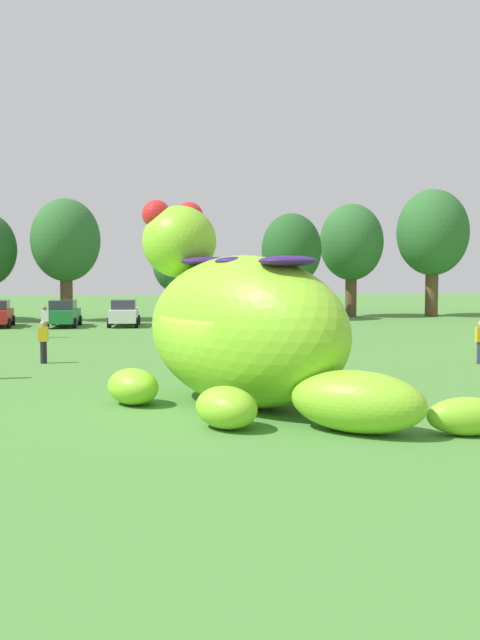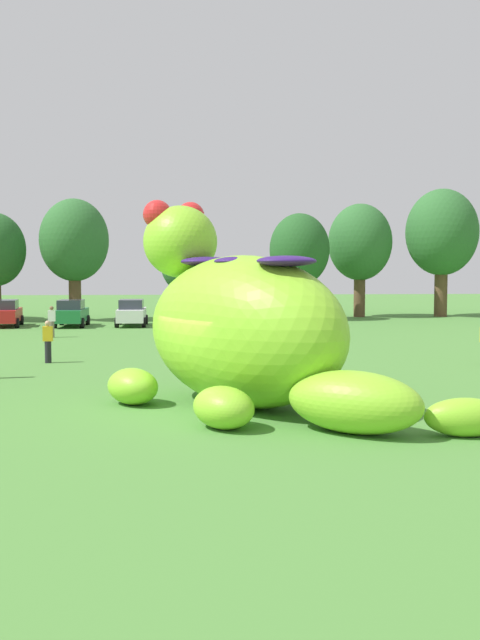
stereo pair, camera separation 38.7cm
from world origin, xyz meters
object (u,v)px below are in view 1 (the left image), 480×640
object	(u,v)px
car_silver	(184,312)
spectator_near_inflatable	(207,316)
car_white	(124,313)
car_green	(63,313)
spectator_by_cars	(480,343)
spectator_wandering	(43,342)
spectator_far_side	(45,322)
giant_inflatable_creature	(244,329)

from	to	relation	value
car_silver	spectator_near_inflatable	xyz separation A→B (m)	(1.31, -3.55, -0.01)
car_white	car_silver	bearing A→B (deg)	3.08
car_green	spectator_by_cars	world-z (taller)	car_green
car_green	spectator_near_inflatable	world-z (taller)	car_green
car_white	spectator_wandering	distance (m)	18.34
spectator_by_cars	spectator_far_side	world-z (taller)	same
spectator_far_side	spectator_wandering	bearing A→B (deg)	-80.65
spectator_by_cars	spectator_wandering	world-z (taller)	same
car_green	spectator_far_side	distance (m)	7.28
giant_inflatable_creature	car_green	size ratio (longest dim) A/B	2.42
car_white	spectator_near_inflatable	distance (m)	6.17
car_white	spectator_near_inflatable	world-z (taller)	car_white
car_white	spectator_near_inflatable	size ratio (longest dim) A/B	2.40
spectator_wandering	spectator_far_side	bearing A→B (deg)	99.35
car_silver	giant_inflatable_creature	bearing A→B (deg)	-87.32
car_green	car_silver	xyz separation A→B (m)	(7.70, 0.36, 0.00)
giant_inflatable_creature	spectator_far_side	size ratio (longest dim) A/B	5.82
spectator_far_side	giant_inflatable_creature	bearing A→B (deg)	-66.46
spectator_by_cars	spectator_far_side	distance (m)	22.87
giant_inflatable_creature	spectator_far_side	world-z (taller)	giant_inflatable_creature
giant_inflatable_creature	car_white	xyz separation A→B (m)	(-5.19, 27.98, -1.31)
spectator_near_inflatable	spectator_by_cars	xyz separation A→B (m)	(10.21, -16.58, 0.00)
car_silver	spectator_far_side	distance (m)	10.80
giant_inflatable_creature	car_green	world-z (taller)	giant_inflatable_creature
spectator_near_inflatable	spectator_far_side	size ratio (longest dim) A/B	1.00
spectator_by_cars	spectator_wandering	distance (m)	17.46
car_green	car_silver	size ratio (longest dim) A/B	0.96
car_green	spectator_by_cars	size ratio (longest dim) A/B	2.40
giant_inflatable_creature	car_silver	size ratio (longest dim) A/B	2.32
car_silver	spectator_near_inflatable	distance (m)	3.79
car_green	car_white	world-z (taller)	same
spectator_near_inflatable	spectator_far_side	distance (m)	9.83
car_white	spectator_by_cars	distance (m)	25.18
car_silver	spectator_near_inflatable	world-z (taller)	car_silver
car_silver	spectator_wandering	xyz separation A→B (m)	(-5.85, -18.45, -0.01)
giant_inflatable_creature	spectator_near_inflatable	xyz separation A→B (m)	(-0.01, 24.64, -1.32)
car_green	spectator_far_side	size ratio (longest dim) A/B	2.40
spectator_near_inflatable	spectator_far_side	xyz separation A→B (m)	(-8.94, -4.09, 0.00)
spectator_by_cars	car_white	bearing A→B (deg)	127.69
car_green	spectator_near_inflatable	size ratio (longest dim) A/B	2.40
car_green	spectator_by_cars	distance (m)	27.58
car_white	spectator_far_side	distance (m)	8.33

